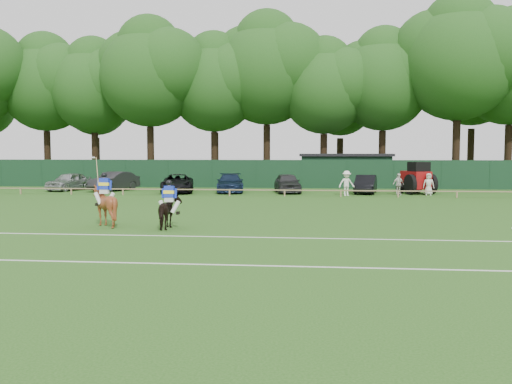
# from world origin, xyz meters

# --- Properties ---
(ground) EXTENTS (160.00, 160.00, 0.00)m
(ground) POSITION_xyz_m (0.00, 0.00, 0.00)
(ground) COLOR #1E4C14
(ground) RESTS_ON ground
(horse_dark) EXTENTS (0.85, 1.71, 1.42)m
(horse_dark) POSITION_xyz_m (-2.88, 0.91, 0.71)
(horse_dark) COLOR black
(horse_dark) RESTS_ON ground
(horse_chestnut) EXTENTS (1.56, 1.72, 1.77)m
(horse_chestnut) POSITION_xyz_m (-5.84, 1.41, 0.88)
(horse_chestnut) COLOR brown
(horse_chestnut) RESTS_ON ground
(sedan_silver) EXTENTS (2.79, 4.73, 1.51)m
(sedan_silver) POSITION_xyz_m (-17.13, 22.18, 0.75)
(sedan_silver) COLOR #ACAFB2
(sedan_silver) RESTS_ON ground
(sedan_grey) EXTENTS (3.19, 5.05, 1.57)m
(sedan_grey) POSITION_xyz_m (-13.24, 22.14, 0.79)
(sedan_grey) COLOR #29292B
(sedan_grey) RESTS_ON ground
(suv_black) EXTENTS (3.38, 5.57, 1.45)m
(suv_black) POSITION_xyz_m (-7.56, 20.76, 0.72)
(suv_black) COLOR black
(suv_black) RESTS_ON ground
(sedan_navy) EXTENTS (2.77, 5.29, 1.46)m
(sedan_navy) POSITION_xyz_m (-3.51, 21.61, 0.73)
(sedan_navy) COLOR #12213B
(sedan_navy) RESTS_ON ground
(hatch_grey) EXTENTS (2.54, 4.74, 1.53)m
(hatch_grey) POSITION_xyz_m (1.03, 21.52, 0.77)
(hatch_grey) COLOR #303133
(hatch_grey) RESTS_ON ground
(estate_black) EXTENTS (2.21, 4.49, 1.42)m
(estate_black) POSITION_xyz_m (7.08, 21.51, 0.71)
(estate_black) COLOR black
(estate_black) RESTS_ON ground
(spectator_left) EXTENTS (1.32, 0.97, 1.82)m
(spectator_left) POSITION_xyz_m (5.46, 19.06, 0.91)
(spectator_left) COLOR white
(spectator_left) RESTS_ON ground
(spectator_mid) EXTENTS (1.02, 0.78, 1.61)m
(spectator_mid) POSITION_xyz_m (9.32, 20.07, 0.81)
(spectator_mid) COLOR silver
(spectator_mid) RESTS_ON ground
(spectator_right) EXTENTS (0.85, 0.61, 1.63)m
(spectator_right) POSITION_xyz_m (11.51, 20.09, 0.81)
(spectator_right) COLOR silver
(spectator_right) RESTS_ON ground
(rider_dark) EXTENTS (0.94, 0.39, 1.41)m
(rider_dark) POSITION_xyz_m (-2.88, 0.90, 1.38)
(rider_dark) COLOR silver
(rider_dark) RESTS_ON ground
(rider_chestnut) EXTENTS (0.94, 0.56, 2.05)m
(rider_chestnut) POSITION_xyz_m (-5.84, 1.39, 1.66)
(rider_chestnut) COLOR silver
(rider_chestnut) RESTS_ON ground
(pitch_lines) EXTENTS (60.00, 5.10, 0.01)m
(pitch_lines) POSITION_xyz_m (0.00, -3.50, 0.01)
(pitch_lines) COLOR silver
(pitch_lines) RESTS_ON ground
(pitch_rail) EXTENTS (62.10, 0.10, 0.50)m
(pitch_rail) POSITION_xyz_m (0.00, 18.00, 0.45)
(pitch_rail) COLOR #997F5B
(pitch_rail) RESTS_ON ground
(perimeter_fence) EXTENTS (92.08, 0.08, 2.50)m
(perimeter_fence) POSITION_xyz_m (0.00, 27.00, 1.25)
(perimeter_fence) COLOR #14351E
(perimeter_fence) RESTS_ON ground
(utility_shed) EXTENTS (8.40, 4.40, 3.04)m
(utility_shed) POSITION_xyz_m (6.00, 30.00, 1.54)
(utility_shed) COLOR #14331E
(utility_shed) RESTS_ON ground
(tree_row) EXTENTS (96.00, 12.00, 21.00)m
(tree_row) POSITION_xyz_m (2.00, 35.00, 0.00)
(tree_row) COLOR #26561C
(tree_row) RESTS_ON ground
(tractor) EXTENTS (2.78, 3.37, 2.44)m
(tractor) POSITION_xyz_m (10.88, 21.35, 1.15)
(tractor) COLOR maroon
(tractor) RESTS_ON ground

